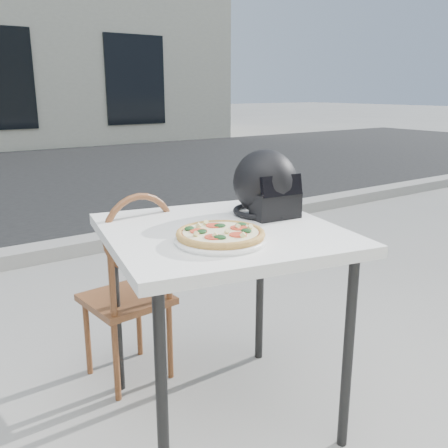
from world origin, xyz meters
TOP-DOWN VIEW (x-y plane):
  - curb at (0.00, 3.00)m, footprint 30.00×0.25m
  - cafe_table_main at (0.39, 0.45)m, footprint 1.05×1.05m
  - plate at (0.28, 0.30)m, footprint 0.43×0.43m
  - pizza at (0.28, 0.30)m, footprint 0.38×0.38m
  - helmet at (0.68, 0.53)m, footprint 0.31×0.32m
  - cafe_chair_main at (0.20, 0.90)m, footprint 0.39×0.39m

SIDE VIEW (x-z plane):
  - curb at x=0.00m, z-range 0.00..0.12m
  - cafe_chair_main at x=0.20m, z-range 0.05..1.00m
  - cafe_table_main at x=0.39m, z-range 0.35..1.19m
  - plate at x=0.28m, z-range 0.84..0.86m
  - pizza at x=0.28m, z-range 0.86..0.90m
  - helmet at x=0.68m, z-range 0.83..1.11m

